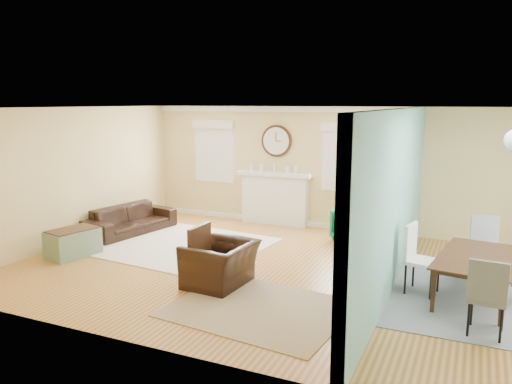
% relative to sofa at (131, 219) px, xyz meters
% --- Properties ---
extents(floor, '(9.00, 9.00, 0.00)m').
position_rel_sofa_xyz_m(floor, '(3.93, -0.92, -0.29)').
color(floor, brown).
rests_on(floor, ground).
extents(wall_back, '(9.00, 0.02, 2.60)m').
position_rel_sofa_xyz_m(wall_back, '(3.93, 2.08, 1.01)').
color(wall_back, '#CDB973').
rests_on(wall_back, ground).
extents(wall_front, '(9.00, 0.02, 2.60)m').
position_rel_sofa_xyz_m(wall_front, '(3.93, -3.92, 1.01)').
color(wall_front, '#CDB973').
rests_on(wall_front, ground).
extents(wall_left, '(0.02, 6.00, 2.60)m').
position_rel_sofa_xyz_m(wall_left, '(-0.57, -0.92, 1.01)').
color(wall_left, '#CDB973').
rests_on(wall_left, ground).
extents(ceiling, '(9.00, 6.00, 0.02)m').
position_rel_sofa_xyz_m(ceiling, '(3.93, -0.92, 2.31)').
color(ceiling, white).
rests_on(ceiling, wall_back).
extents(partition, '(0.17, 6.00, 2.60)m').
position_rel_sofa_xyz_m(partition, '(5.44, -0.64, 1.07)').
color(partition, '#CDB973').
rests_on(partition, ground).
extents(fireplace, '(1.70, 0.30, 1.17)m').
position_rel_sofa_xyz_m(fireplace, '(2.43, 1.96, 0.31)').
color(fireplace, white).
rests_on(fireplace, ground).
extents(wall_clock, '(0.70, 0.07, 0.70)m').
position_rel_sofa_xyz_m(wall_clock, '(2.43, 2.05, 1.56)').
color(wall_clock, '#3F2414').
rests_on(wall_clock, wall_back).
extents(window_left, '(1.05, 0.13, 1.42)m').
position_rel_sofa_xyz_m(window_left, '(0.88, 2.04, 1.37)').
color(window_left, white).
rests_on(window_left, wall_back).
extents(window_right, '(1.05, 0.13, 1.42)m').
position_rel_sofa_xyz_m(window_right, '(3.98, 2.04, 1.37)').
color(window_right, white).
rests_on(window_right, wall_back).
extents(rug_cream, '(3.36, 2.99, 0.02)m').
position_rel_sofa_xyz_m(rug_cream, '(1.39, -0.37, -0.28)').
color(rug_cream, silver).
rests_on(rug_cream, floor).
extents(rug_jute, '(2.42, 2.06, 0.01)m').
position_rel_sofa_xyz_m(rug_jute, '(4.00, -2.46, -0.28)').
color(rug_jute, tan).
rests_on(rug_jute, floor).
extents(rug_grey, '(2.31, 2.89, 0.01)m').
position_rel_sofa_xyz_m(rug_grey, '(6.63, -0.94, -0.28)').
color(rug_grey, slate).
rests_on(rug_grey, floor).
extents(sofa, '(1.10, 2.07, 0.57)m').
position_rel_sofa_xyz_m(sofa, '(0.00, 0.00, 0.00)').
color(sofa, black).
rests_on(sofa, floor).
extents(eames_chair, '(0.95, 1.06, 0.65)m').
position_rel_sofa_xyz_m(eames_chair, '(3.13, -1.90, 0.04)').
color(eames_chair, black).
rests_on(eames_chair, floor).
extents(green_chair, '(0.81, 0.82, 0.62)m').
position_rel_sofa_xyz_m(green_chair, '(4.34, 1.38, 0.03)').
color(green_chair, '#007B55').
rests_on(green_chair, floor).
extents(trunk, '(0.70, 0.95, 0.50)m').
position_rel_sofa_xyz_m(trunk, '(0.08, -1.71, -0.04)').
color(trunk, gray).
rests_on(trunk, floor).
extents(credenza, '(0.54, 1.60, 0.80)m').
position_rel_sofa_xyz_m(credenza, '(5.10, 0.40, 0.11)').
color(credenza, '#A77A50').
rests_on(credenza, floor).
extents(tv, '(0.24, 1.06, 0.61)m').
position_rel_sofa_xyz_m(tv, '(5.08, 0.40, 0.82)').
color(tv, black).
rests_on(tv, credenza).
extents(garden_stool, '(0.31, 0.31, 0.46)m').
position_rel_sofa_xyz_m(garden_stool, '(5.09, -0.84, -0.06)').
color(garden_stool, white).
rests_on(garden_stool, floor).
extents(potted_plant, '(0.49, 0.48, 0.42)m').
position_rel_sofa_xyz_m(potted_plant, '(5.09, -0.84, 0.38)').
color(potted_plant, '#337F33').
rests_on(potted_plant, garden_stool).
extents(dining_table, '(1.21, 1.86, 0.61)m').
position_rel_sofa_xyz_m(dining_table, '(6.63, -0.94, 0.02)').
color(dining_table, '#3F2414').
rests_on(dining_table, floor).
extents(dining_chair_n, '(0.51, 0.51, 0.95)m').
position_rel_sofa_xyz_m(dining_chair_n, '(6.72, 0.10, 0.27)').
color(dining_chair_n, slate).
rests_on(dining_chair_n, floor).
extents(dining_chair_s, '(0.45, 0.45, 0.95)m').
position_rel_sofa_xyz_m(dining_chair_s, '(6.71, -2.05, 0.27)').
color(dining_chair_s, slate).
rests_on(dining_chair_s, floor).
extents(dining_chair_w, '(0.52, 0.52, 0.99)m').
position_rel_sofa_xyz_m(dining_chair_w, '(5.89, -1.03, 0.30)').
color(dining_chair_w, white).
rests_on(dining_chair_w, floor).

